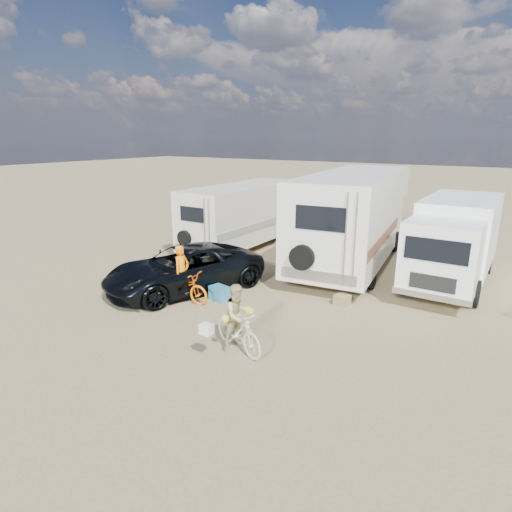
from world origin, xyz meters
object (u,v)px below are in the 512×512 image
Objects in this scene: dark_suv at (184,269)px; bike_man at (183,286)px; rv_left at (242,217)px; crate at (342,300)px; cooler at (219,293)px; rider_woman at (238,322)px; rv_main at (354,219)px; bike_woman at (238,330)px; rider_man at (182,277)px; box_truck at (453,243)px.

bike_man is at bearing -29.47° from dark_suv.
rv_left is 16.43× the size of crate.
rider_woman is at bearing -32.61° from cooler.
rv_main reaches higher than dark_suv.
bike_woman is (3.86, -2.45, -0.20)m from dark_suv.
rider_man is at bearing 83.41° from rider_woman.
bike_man is 3.63m from bike_woman.
rider_man is at bearing -70.54° from rv_left.
rider_woman is at bearing -94.83° from rv_main.
cooler is (-2.33, 2.32, -0.30)m from bike_woman.
rider_woman is at bearing -104.52° from crate.
bike_woman is 1.19× the size of rider_woman.
crate is at bearing -63.65° from rider_man.
rider_man reaches higher than bike_woman.
rv_left is at bearing 16.01° from bike_man.
box_truck reaches higher than dark_suv.
bike_man is (0.63, -0.79, -0.24)m from dark_suv.
rv_left is 7.69m from crate.
rv_left is 1.26× the size of dark_suv.
cooler reaches higher than crate.
box_truck is 3.60× the size of bike_woman.
dark_suv is 4.57m from bike_woman.
bike_woman is (-3.43, -7.90, -0.90)m from box_truck.
bike_man is at bearing -131.45° from cooler.
bike_woman reaches higher than cooler.
dark_suv reaches higher than bike_woman.
rv_main is 21.93× the size of crate.
cooler is (3.05, -5.75, -1.19)m from rv_left.
bike_man is at bearing -0.00° from rider_man.
dark_suv is (-7.29, -5.45, -0.71)m from box_truck.
box_truck is 9.18m from bike_man.
rv_main is 4.96× the size of bike_woman.
rider_woman is 3.71× the size of crate.
rider_man is at bearing -120.58° from rv_main.
rider_woman is at bearing -10.28° from dark_suv.
cooler is (-5.76, -5.58, -1.21)m from box_truck.
rv_main is 1.38× the size of box_truck.
bike_man is (-6.66, -6.24, -0.94)m from box_truck.
rv_main is 6.55m from cooler.
cooler is at bearing -56.31° from bike_man.
bike_man is at bearing -70.54° from rv_left.
dark_suv is (1.52, -5.62, -0.69)m from rv_left.
bike_man is 1.17× the size of rider_man.
box_truck is 8.11m from cooler.
rider_man is (0.00, 0.00, 0.31)m from bike_man.
box_truck reaches higher than rv_left.
rv_left reaches higher than dark_suv.
box_truck is (8.81, -0.17, 0.02)m from rv_left.
rv_main is 5.12m from rv_left.
rv_left is 8.81m from box_truck.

